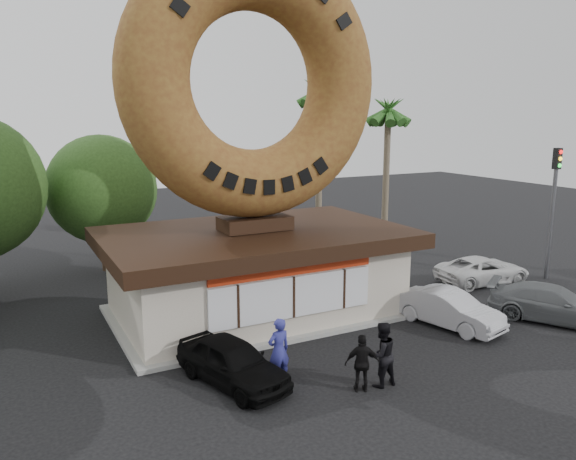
% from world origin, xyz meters
% --- Properties ---
extents(ground, '(90.00, 90.00, 0.00)m').
position_xyz_m(ground, '(0.00, 0.00, 0.00)').
color(ground, black).
rests_on(ground, ground).
extents(donut_shop, '(11.20, 7.20, 3.80)m').
position_xyz_m(donut_shop, '(0.00, 5.98, 1.77)').
color(donut_shop, beige).
rests_on(donut_shop, ground).
extents(giant_donut, '(9.76, 2.49, 9.76)m').
position_xyz_m(giant_donut, '(0.00, 6.00, 8.68)').
color(giant_donut, olive).
rests_on(giant_donut, donut_shop).
extents(tree_mid, '(5.20, 5.20, 6.63)m').
position_xyz_m(tree_mid, '(-4.00, 15.00, 4.02)').
color(tree_mid, '#473321').
rests_on(tree_mid, ground).
extents(palm_near, '(2.60, 2.60, 9.75)m').
position_xyz_m(palm_near, '(7.50, 14.00, 8.41)').
color(palm_near, '#726651').
rests_on(palm_near, ground).
extents(palm_far, '(2.60, 2.60, 8.75)m').
position_xyz_m(palm_far, '(11.00, 12.50, 7.48)').
color(palm_far, '#726651').
rests_on(palm_far, ground).
extents(street_lamp, '(2.11, 0.20, 8.00)m').
position_xyz_m(street_lamp, '(-1.86, 16.00, 4.48)').
color(street_lamp, '#59595E').
rests_on(street_lamp, ground).
extents(traffic_signal, '(0.30, 0.38, 6.07)m').
position_xyz_m(traffic_signal, '(14.00, 3.99, 3.87)').
color(traffic_signal, '#59595E').
rests_on(traffic_signal, ground).
extents(person_left, '(0.74, 0.52, 1.92)m').
position_xyz_m(person_left, '(-1.77, 0.49, 0.96)').
color(person_left, navy).
rests_on(person_left, ground).
extents(person_center, '(0.93, 0.73, 1.88)m').
position_xyz_m(person_center, '(0.69, -1.03, 0.94)').
color(person_center, black).
rests_on(person_center, ground).
extents(person_right, '(1.05, 0.77, 1.65)m').
position_xyz_m(person_right, '(0.03, -1.05, 0.82)').
color(person_right, black).
rests_on(person_right, ground).
extents(car_black, '(2.60, 4.16, 1.32)m').
position_xyz_m(car_black, '(-2.98, 1.01, 0.66)').
color(car_black, black).
rests_on(car_black, ground).
extents(car_silver, '(2.32, 4.20, 1.31)m').
position_xyz_m(car_silver, '(5.62, 1.54, 0.66)').
color(car_silver, '#A5A5AA').
rests_on(car_silver, ground).
extents(car_grey, '(4.00, 4.84, 1.32)m').
position_xyz_m(car_grey, '(9.44, 0.16, 0.66)').
color(car_grey, slate).
rests_on(car_grey, ground).
extents(car_white, '(4.52, 2.41, 1.21)m').
position_xyz_m(car_white, '(10.81, 4.88, 0.61)').
color(car_white, silver).
rests_on(car_white, ground).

